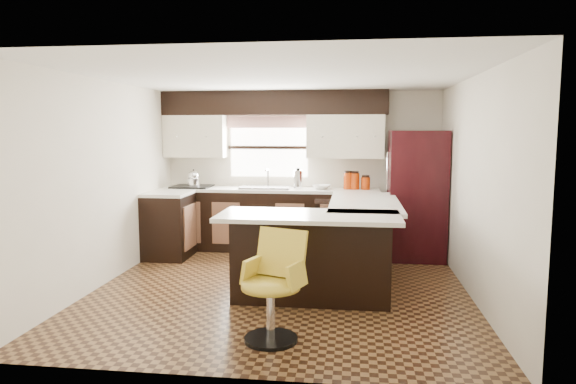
# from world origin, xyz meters

# --- Properties ---
(floor) EXTENTS (4.40, 4.40, 0.00)m
(floor) POSITION_xyz_m (0.00, 0.00, 0.00)
(floor) COLOR #49301A
(floor) RESTS_ON ground
(ceiling) EXTENTS (4.40, 4.40, 0.00)m
(ceiling) POSITION_xyz_m (0.00, 0.00, 2.40)
(ceiling) COLOR silver
(ceiling) RESTS_ON wall_back
(wall_back) EXTENTS (4.40, 0.00, 4.40)m
(wall_back) POSITION_xyz_m (0.00, 2.20, 1.20)
(wall_back) COLOR beige
(wall_back) RESTS_ON floor
(wall_front) EXTENTS (4.40, 0.00, 4.40)m
(wall_front) POSITION_xyz_m (0.00, -2.20, 1.20)
(wall_front) COLOR beige
(wall_front) RESTS_ON floor
(wall_left) EXTENTS (0.00, 4.40, 4.40)m
(wall_left) POSITION_xyz_m (-2.10, 0.00, 1.20)
(wall_left) COLOR beige
(wall_left) RESTS_ON floor
(wall_right) EXTENTS (0.00, 4.40, 4.40)m
(wall_right) POSITION_xyz_m (2.10, 0.00, 1.20)
(wall_right) COLOR beige
(wall_right) RESTS_ON floor
(base_cab_back) EXTENTS (3.30, 0.60, 0.90)m
(base_cab_back) POSITION_xyz_m (-0.45, 1.90, 0.45)
(base_cab_back) COLOR black
(base_cab_back) RESTS_ON floor
(base_cab_left) EXTENTS (0.60, 0.70, 0.90)m
(base_cab_left) POSITION_xyz_m (-1.80, 1.25, 0.45)
(base_cab_left) COLOR black
(base_cab_left) RESTS_ON floor
(counter_back) EXTENTS (3.30, 0.60, 0.04)m
(counter_back) POSITION_xyz_m (-0.45, 1.90, 0.92)
(counter_back) COLOR silver
(counter_back) RESTS_ON base_cab_back
(counter_left) EXTENTS (0.60, 0.70, 0.04)m
(counter_left) POSITION_xyz_m (-1.80, 1.25, 0.92)
(counter_left) COLOR silver
(counter_left) RESTS_ON base_cab_left
(soffit) EXTENTS (3.40, 0.35, 0.36)m
(soffit) POSITION_xyz_m (-0.40, 2.03, 2.22)
(soffit) COLOR black
(soffit) RESTS_ON wall_back
(upper_cab_left) EXTENTS (0.94, 0.35, 0.64)m
(upper_cab_left) POSITION_xyz_m (-1.62, 2.03, 1.72)
(upper_cab_left) COLOR beige
(upper_cab_left) RESTS_ON wall_back
(upper_cab_right) EXTENTS (1.14, 0.35, 0.64)m
(upper_cab_right) POSITION_xyz_m (0.68, 2.03, 1.72)
(upper_cab_right) COLOR beige
(upper_cab_right) RESTS_ON wall_back
(window_pane) EXTENTS (1.20, 0.02, 0.90)m
(window_pane) POSITION_xyz_m (-0.50, 2.18, 1.55)
(window_pane) COLOR white
(window_pane) RESTS_ON wall_back
(valance) EXTENTS (1.30, 0.06, 0.18)m
(valance) POSITION_xyz_m (-0.50, 2.14, 1.94)
(valance) COLOR #D19B93
(valance) RESTS_ON wall_back
(sink) EXTENTS (0.75, 0.45, 0.03)m
(sink) POSITION_xyz_m (-0.50, 1.88, 0.96)
(sink) COLOR #B2B2B7
(sink) RESTS_ON counter_back
(dishwasher) EXTENTS (0.58, 0.03, 0.78)m
(dishwasher) POSITION_xyz_m (0.55, 1.61, 0.43)
(dishwasher) COLOR black
(dishwasher) RESTS_ON floor
(cooktop) EXTENTS (0.58, 0.50, 0.02)m
(cooktop) POSITION_xyz_m (-1.65, 1.88, 0.96)
(cooktop) COLOR black
(cooktop) RESTS_ON counter_back
(peninsula_long) EXTENTS (0.60, 1.95, 0.90)m
(peninsula_long) POSITION_xyz_m (0.90, 0.62, 0.45)
(peninsula_long) COLOR black
(peninsula_long) RESTS_ON floor
(peninsula_return) EXTENTS (1.65, 0.60, 0.90)m
(peninsula_return) POSITION_xyz_m (0.38, -0.35, 0.45)
(peninsula_return) COLOR black
(peninsula_return) RESTS_ON floor
(counter_pen_long) EXTENTS (0.84, 1.95, 0.04)m
(counter_pen_long) POSITION_xyz_m (0.95, 0.62, 0.92)
(counter_pen_long) COLOR silver
(counter_pen_long) RESTS_ON peninsula_long
(counter_pen_return) EXTENTS (1.89, 0.84, 0.04)m
(counter_pen_return) POSITION_xyz_m (0.35, -0.44, 0.92)
(counter_pen_return) COLOR silver
(counter_pen_return) RESTS_ON peninsula_return
(refrigerator) EXTENTS (0.78, 0.74, 1.81)m
(refrigerator) POSITION_xyz_m (1.69, 1.65, 0.91)
(refrigerator) COLOR black
(refrigerator) RESTS_ON floor
(bar_chair) EXTENTS (0.65, 0.65, 0.95)m
(bar_chair) POSITION_xyz_m (0.12, -1.50, 0.48)
(bar_chair) COLOR gold
(bar_chair) RESTS_ON floor
(kettle) EXTENTS (0.19, 0.19, 0.25)m
(kettle) POSITION_xyz_m (-1.62, 1.88, 1.10)
(kettle) COLOR silver
(kettle) RESTS_ON cooktop
(percolator) EXTENTS (0.13, 0.13, 0.27)m
(percolator) POSITION_xyz_m (-0.01, 1.90, 1.08)
(percolator) COLOR silver
(percolator) RESTS_ON counter_back
(mixing_bowl) EXTENTS (0.34, 0.34, 0.06)m
(mixing_bowl) POSITION_xyz_m (0.34, 1.90, 0.98)
(mixing_bowl) COLOR white
(mixing_bowl) RESTS_ON counter_back
(canister_large) EXTENTS (0.13, 0.13, 0.24)m
(canister_large) POSITION_xyz_m (0.73, 1.92, 1.07)
(canister_large) COLOR #9A2C05
(canister_large) RESTS_ON counter_back
(canister_med) EXTENTS (0.14, 0.14, 0.24)m
(canister_med) POSITION_xyz_m (0.83, 1.92, 1.06)
(canister_med) COLOR #9A2C05
(canister_med) RESTS_ON counter_back
(canister_small) EXTENTS (0.13, 0.13, 0.18)m
(canister_small) POSITION_xyz_m (0.99, 1.92, 1.04)
(canister_small) COLOR #9A2C05
(canister_small) RESTS_ON counter_back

